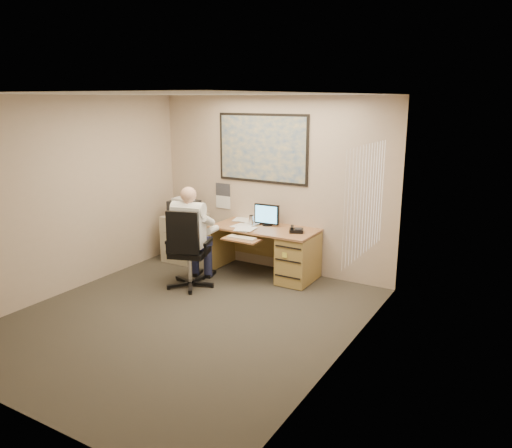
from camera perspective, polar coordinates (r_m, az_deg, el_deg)
The scene contains 8 objects.
room_shell at distance 5.93m, azimuth -8.53°, elevation 1.33°, with size 4.00×4.50×2.70m.
desk at distance 7.50m, azimuth 3.29°, elevation -3.01°, with size 1.60×0.97×1.07m.
world_map at distance 7.77m, azimuth 0.72°, elevation 8.63°, with size 1.56×0.03×1.06m, color #1E4C93.
wall_calendar at distance 8.29m, azimuth -3.79°, elevation 3.22°, with size 0.28×0.01×0.42m, color white.
window_blinds at distance 5.66m, azimuth 12.50°, elevation 2.59°, with size 0.06×1.40×1.30m, color beige, non-canonical shape.
filing_cabinet at distance 8.46m, azimuth -8.10°, elevation -1.01°, with size 0.55×0.66×1.06m.
office_chair at distance 7.23m, azimuth -7.94°, elevation -4.61°, with size 0.88×0.88×1.17m.
person at distance 7.17m, azimuth -7.53°, elevation -1.52°, with size 0.60×0.86×1.46m, color white, non-canonical shape.
Camera 1 is at (3.65, -4.49, 2.66)m, focal length 35.00 mm.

